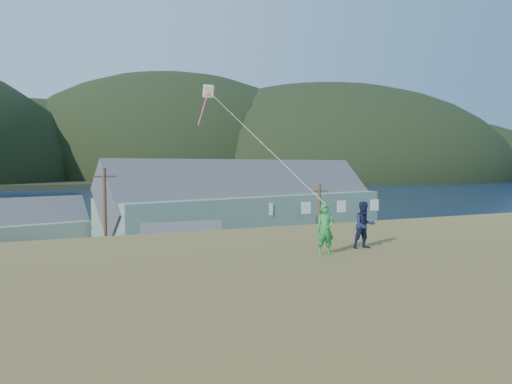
# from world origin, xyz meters

# --- Properties ---
(ground) EXTENTS (900.00, 900.00, 0.00)m
(ground) POSITION_xyz_m (0.00, 0.00, 0.00)
(ground) COLOR #0A1638
(ground) RESTS_ON ground
(grass_strip) EXTENTS (110.00, 8.00, 0.10)m
(grass_strip) POSITION_xyz_m (0.00, -2.00, 0.05)
(grass_strip) COLOR #4C3D19
(grass_strip) RESTS_ON ground
(waterfront_lot) EXTENTS (72.00, 36.00, 0.12)m
(waterfront_lot) POSITION_xyz_m (0.00, 17.00, 0.06)
(waterfront_lot) COLOR #28282B
(waterfront_lot) RESTS_ON ground
(wharf) EXTENTS (26.00, 14.00, 0.90)m
(wharf) POSITION_xyz_m (-6.00, 40.00, 0.45)
(wharf) COLOR gray
(wharf) RESTS_ON ground
(far_shore) EXTENTS (900.00, 320.00, 2.00)m
(far_shore) POSITION_xyz_m (0.00, 330.00, 1.00)
(far_shore) COLOR black
(far_shore) RESTS_ON ground
(far_hills) EXTENTS (760.00, 265.00, 143.00)m
(far_hills) POSITION_xyz_m (35.59, 279.38, 2.00)
(far_hills) COLOR black
(far_hills) RESTS_ON ground
(lodge) EXTENTS (38.15, 18.48, 12.94)m
(lodge) POSITION_xyz_m (17.09, 21.29, 4.97)
(lodge) COLOR gray
(lodge) RESTS_ON waterfront_lot
(shed_white) EXTENTS (7.57, 5.22, 5.84)m
(shed_white) POSITION_xyz_m (5.24, 8.48, 2.26)
(shed_white) COLOR silver
(shed_white) RESTS_ON waterfront_lot
(shed_palegreen_far) EXTENTS (12.69, 9.01, 7.74)m
(shed_palegreen_far) POSITION_xyz_m (-7.88, 25.16, 2.95)
(shed_palegreen_far) COLOR gray
(shed_palegreen_far) RESTS_ON waterfront_lot
(utility_poles) EXTENTS (34.01, 0.24, 9.73)m
(utility_poles) POSITION_xyz_m (-1.91, 1.50, 4.58)
(utility_poles) COLOR #47331E
(utility_poles) RESTS_ON waterfront_lot
(parked_cars) EXTENTS (24.05, 12.42, 1.58)m
(parked_cars) POSITION_xyz_m (-7.84, 20.66, 0.87)
(parked_cars) COLOR navy
(parked_cars) RESTS_ON waterfront_lot
(kite_flyer_green) EXTENTS (0.67, 0.52, 1.61)m
(kite_flyer_green) POSITION_xyz_m (3.07, -19.13, 8.01)
(kite_flyer_green) COLOR #25883A
(kite_flyer_green) RESTS_ON hillside
(kite_flyer_navy) EXTENTS (0.87, 0.73, 1.60)m
(kite_flyer_navy) POSITION_xyz_m (4.87, -18.73, 8.00)
(kite_flyer_navy) COLOR #161D3C
(kite_flyer_navy) RESTS_ON hillside
(kite_rig) EXTENTS (1.29, 4.36, 9.58)m
(kite_rig) POSITION_xyz_m (1.68, -11.21, 13.27)
(kite_rig) COLOR #F5E9BA
(kite_rig) RESTS_ON ground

